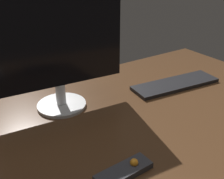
{
  "coord_description": "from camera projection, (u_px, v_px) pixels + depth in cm",
  "views": [
    {
      "loc": [
        -55.03,
        -66.95,
        53.7
      ],
      "look_at": [
        -4.4,
        9.67,
        8.0
      ],
      "focal_mm": 44.16,
      "sensor_mm": 36.0,
      "label": 1
    }
  ],
  "objects": [
    {
      "name": "media_remote",
      "position": [
        124.0,
        171.0,
        0.71
      ],
      "size": [
        15.99,
        6.1,
        3.26
      ],
      "rotation": [
        0.0,
        0.0,
        0.04
      ],
      "color": "#2D2D33",
      "rests_on": "desk"
    },
    {
      "name": "monitor",
      "position": [
        56.0,
        48.0,
        0.93
      ],
      "size": [
        48.55,
        18.13,
        42.63
      ],
      "rotation": [
        0.0,
        0.0,
        -0.09
      ],
      "color": "silver",
      "rests_on": "desk"
    },
    {
      "name": "desk",
      "position": [
        137.0,
        113.0,
        1.01
      ],
      "size": [
        140.0,
        84.0,
        2.0
      ],
      "primitive_type": "cube",
      "color": "#4C301C",
      "rests_on": "ground"
    },
    {
      "name": "keyboard",
      "position": [
        175.0,
        84.0,
        1.19
      ],
      "size": [
        40.33,
        15.83,
        1.51
      ],
      "primitive_type": "cube",
      "rotation": [
        0.0,
        0.0,
        -0.11
      ],
      "color": "black",
      "rests_on": "desk"
    }
  ]
}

